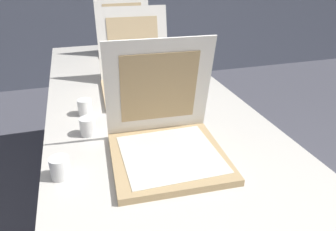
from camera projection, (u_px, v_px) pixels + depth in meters
The scene contains 7 objects.
table at pixel (151, 120), 1.36m from camera, with size 0.84×2.44×0.75m.
pizza_box_front at pixel (166, 141), 1.01m from camera, with size 0.37×0.37×0.37m.
pizza_box_middle at pixel (140, 80), 1.52m from camera, with size 0.37×0.44×0.37m.
pizza_box_back at pixel (130, 51), 1.99m from camera, with size 0.38×0.42×0.37m.
cup_white_near_center at pixel (88, 126), 1.14m from camera, with size 0.06×0.06×0.07m, color white.
cup_white_mid at pixel (85, 107), 1.29m from camera, with size 0.06×0.06×0.07m, color white.
cup_white_near_left at pixel (60, 168), 0.91m from camera, with size 0.06×0.06×0.07m, color white.
Camera 1 is at (-0.28, -0.51, 1.33)m, focal length 33.92 mm.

